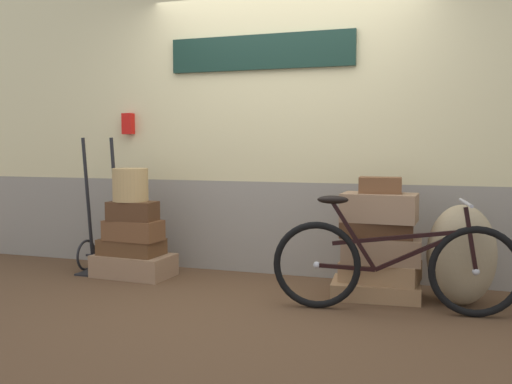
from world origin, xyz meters
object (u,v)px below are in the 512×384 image
object	(u,v)px
suitcase_6	(382,250)
luggage_trolley	(101,241)
burlap_sack	(461,255)
suitcase_1	(132,247)
bicycle	(393,265)
suitcase_0	(134,265)
suitcase_7	(376,229)
suitcase_5	(380,271)
wicker_basket	(130,185)
suitcase_9	(380,185)
suitcase_3	(133,211)
suitcase_2	(133,230)
suitcase_4	(375,289)
suitcase_8	(379,207)

from	to	relation	value
suitcase_6	luggage_trolley	bearing A→B (deg)	176.43
suitcase_6	burlap_sack	size ratio (longest dim) A/B	0.79
suitcase_1	bicycle	size ratio (longest dim) A/B	0.32
suitcase_0	suitcase_7	xyz separation A→B (m)	(2.13, -0.03, 0.43)
suitcase_5	burlap_sack	xyz separation A→B (m)	(0.58, -0.04, 0.17)
suitcase_5	suitcase_1	bearing A→B (deg)	-174.00
suitcase_5	luggage_trolley	distance (m)	2.53
suitcase_5	wicker_basket	world-z (taller)	wicker_basket
suitcase_9	suitcase_6	bearing A→B (deg)	-22.23
suitcase_6	burlap_sack	distance (m)	0.57
wicker_basket	luggage_trolley	distance (m)	0.64
suitcase_3	suitcase_1	bearing A→B (deg)	132.10
suitcase_2	luggage_trolley	distance (m)	0.42
suitcase_3	suitcase_6	xyz separation A→B (m)	(2.15, 0.01, -0.22)
suitcase_0	suitcase_4	distance (m)	2.13
suitcase_2	bicycle	distance (m)	2.29
suitcase_0	burlap_sack	distance (m)	2.76
suitcase_3	luggage_trolley	distance (m)	0.50
suitcase_2	suitcase_3	xyz separation A→B (m)	(0.00, -0.01, 0.17)
suitcase_3	wicker_basket	bearing A→B (deg)	140.70
suitcase_8	wicker_basket	distance (m)	2.16
suitcase_4	luggage_trolley	size ratio (longest dim) A/B	0.53
suitcase_0	suitcase_5	distance (m)	2.17
suitcase_1	bicycle	distance (m)	2.34
suitcase_9	bicycle	size ratio (longest dim) A/B	0.19
suitcase_1	suitcase_5	distance (m)	2.18
burlap_sack	suitcase_1	bearing A→B (deg)	179.08
suitcase_2	suitcase_4	size ratio (longest dim) A/B	0.75
suitcase_4	wicker_basket	distance (m)	2.27
suitcase_2	suitcase_8	distance (m)	2.14
burlap_sack	suitcase_6	bearing A→B (deg)	179.54
suitcase_0	suitcase_5	world-z (taller)	suitcase_5
suitcase_0	bicycle	bearing A→B (deg)	-6.69
suitcase_1	suitcase_4	size ratio (longest dim) A/B	0.83
suitcase_2	burlap_sack	xyz separation A→B (m)	(2.72, -0.00, -0.05)
suitcase_5	suitcase_9	bearing A→B (deg)	-103.37
burlap_sack	bicycle	size ratio (longest dim) A/B	0.43
suitcase_1	wicker_basket	world-z (taller)	wicker_basket
suitcase_6	suitcase_7	world-z (taller)	suitcase_7
burlap_sack	suitcase_0	bearing A→B (deg)	179.05
suitcase_1	suitcase_9	world-z (taller)	suitcase_9
suitcase_0	suitcase_9	distance (m)	2.29
suitcase_1	suitcase_8	world-z (taller)	suitcase_8
suitcase_5	suitcase_6	distance (m)	0.18
suitcase_0	suitcase_4	bearing A→B (deg)	2.21
suitcase_1	suitcase_2	world-z (taller)	suitcase_2
suitcase_1	suitcase_8	xyz separation A→B (m)	(2.17, -0.05, 0.43)
suitcase_8	bicycle	xyz separation A→B (m)	(0.14, -0.35, -0.36)
suitcase_7	luggage_trolley	world-z (taller)	luggage_trolley
suitcase_1	suitcase_3	bearing A→B (deg)	-42.55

